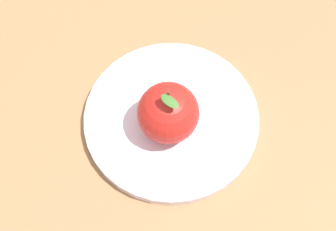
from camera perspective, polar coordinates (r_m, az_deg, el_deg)
ground_plane at (r=0.61m, az=1.17°, el=-4.30°), size 2.40×2.40×0.00m
dinner_plate at (r=0.61m, az=-0.00°, el=-0.42°), size 0.23×0.23×0.02m
apple at (r=0.57m, az=0.02°, el=0.31°), size 0.08×0.08×0.09m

